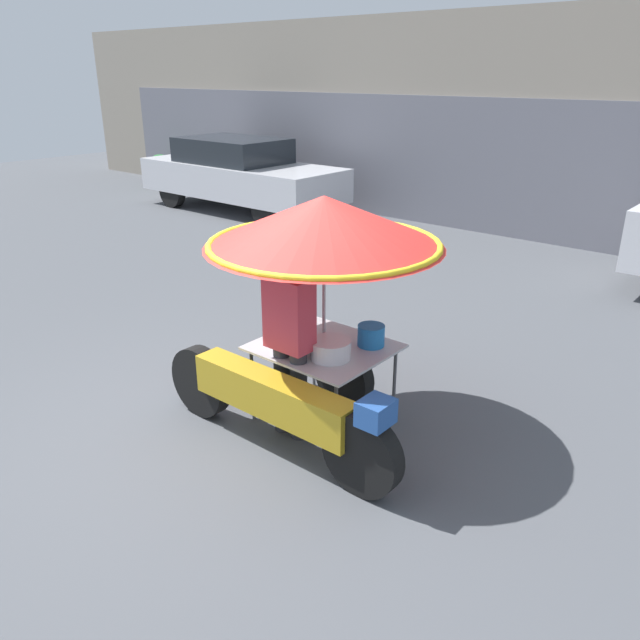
# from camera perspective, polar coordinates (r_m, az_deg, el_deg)

# --- Properties ---
(ground_plane) EXTENTS (36.00, 36.00, 0.00)m
(ground_plane) POSITION_cam_1_polar(r_m,az_deg,el_deg) (5.38, -8.86, -10.26)
(ground_plane) COLOR #4C4F54
(shopfront_building) EXTENTS (28.00, 2.06, 3.84)m
(shopfront_building) POSITION_cam_1_polar(r_m,az_deg,el_deg) (12.35, 24.17, 15.74)
(shopfront_building) COLOR gray
(shopfront_building) RESTS_ON ground
(vendor_motorcycle_cart) EXTENTS (2.38, 1.90, 1.95)m
(vendor_motorcycle_cart) POSITION_cam_1_polar(r_m,az_deg,el_deg) (4.90, -0.11, 6.06)
(vendor_motorcycle_cart) COLOR black
(vendor_motorcycle_cart) RESTS_ON ground
(vendor_person) EXTENTS (0.38, 0.22, 1.59)m
(vendor_person) POSITION_cam_1_polar(r_m,az_deg,el_deg) (4.93, -2.80, -1.47)
(vendor_person) COLOR #2D2D33
(vendor_person) RESTS_ON ground
(parked_car) EXTENTS (4.70, 1.74, 1.51)m
(parked_car) POSITION_cam_1_polar(r_m,az_deg,el_deg) (13.78, -7.38, 13.16)
(parked_car) COLOR black
(parked_car) RESTS_ON ground
(potted_plant) EXTENTS (0.65, 0.65, 0.82)m
(potted_plant) POSITION_cam_1_polar(r_m,az_deg,el_deg) (17.20, -14.37, 13.23)
(potted_plant) COLOR brown
(potted_plant) RESTS_ON ground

